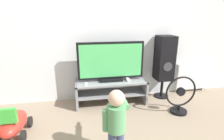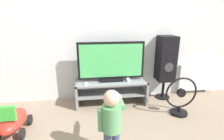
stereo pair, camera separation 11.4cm
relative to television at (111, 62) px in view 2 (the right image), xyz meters
The scene contains 11 objects.
ground_plane 0.78m from the television, 90.00° to the right, with size 16.00×16.00×0.00m, color gray.
wall_back 0.62m from the television, 90.00° to the left, with size 10.00×0.06×2.60m.
tv_stand 0.46m from the television, 90.00° to the right, with size 1.21×0.42×0.42m.
television is the anchor object (origin of this frame).
game_console 0.42m from the television, 10.26° to the right, with size 0.05×0.17×0.04m.
remote_primary 0.55m from the television, 162.38° to the right, with size 0.05×0.13×0.03m.
child 1.26m from the television, 97.11° to the right, with size 0.30×0.45×0.78m.
speaker_tower 0.99m from the television, ahead, with size 0.30×0.31×1.15m.
floor_fan 1.23m from the television, 27.26° to the right, with size 0.50×0.26×0.61m.
ride_on_toy 1.63m from the television, 154.28° to the right, with size 0.33×0.57×0.46m.
radiator 1.78m from the television, ahead, with size 0.71×0.08×0.58m.
Camera 2 is at (-0.36, -2.57, 1.49)m, focal length 28.00 mm.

